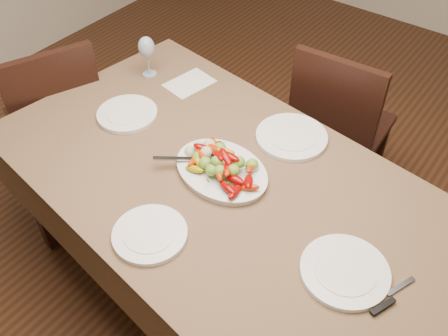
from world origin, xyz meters
TOP-DOWN VIEW (x-y plane):
  - floor at (0.00, 0.00)m, footprint 6.00×6.00m
  - dining_table at (-0.04, -0.02)m, footprint 1.97×1.28m
  - chair_far at (0.03, 0.87)m, footprint 0.44×0.44m
  - chair_left at (-1.16, 0.03)m, footprint 0.55×0.55m
  - serving_platter at (-0.07, -0.00)m, footprint 0.40×0.32m
  - roasted_vegetables at (-0.07, -0.00)m, footprint 0.33×0.24m
  - serving_spoon at (-0.14, -0.03)m, footprint 0.23×0.25m
  - plate_left at (-0.60, 0.04)m, footprint 0.25×0.25m
  - plate_right at (0.50, -0.12)m, footprint 0.28×0.28m
  - plate_far at (0.03, 0.33)m, footprint 0.29×0.29m
  - plate_near at (-0.08, -0.38)m, footprint 0.25×0.25m
  - wine_glass at (-0.73, 0.32)m, footprint 0.08×0.08m
  - menu_card at (-0.54, 0.38)m, footprint 0.19×0.23m
  - table_knife at (0.65, -0.12)m, footprint 0.09×0.19m

SIDE VIEW (x-z plane):
  - floor at x=0.00m, z-range 0.00..0.00m
  - dining_table at x=-0.04m, z-range 0.00..0.76m
  - chair_far at x=0.03m, z-range 0.00..0.95m
  - chair_left at x=-1.16m, z-range 0.00..0.95m
  - menu_card at x=-0.54m, z-range 0.76..0.76m
  - table_knife at x=0.65m, z-range 0.76..0.77m
  - plate_left at x=-0.60m, z-range 0.76..0.78m
  - plate_right at x=0.50m, z-range 0.76..0.78m
  - plate_far at x=0.03m, z-range 0.76..0.78m
  - plate_near at x=-0.08m, z-range 0.76..0.78m
  - serving_platter at x=-0.07m, z-range 0.76..0.78m
  - serving_spoon at x=-0.14m, z-range 0.79..0.82m
  - roasted_vegetables at x=-0.07m, z-range 0.78..0.87m
  - wine_glass at x=-0.73m, z-range 0.76..0.96m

